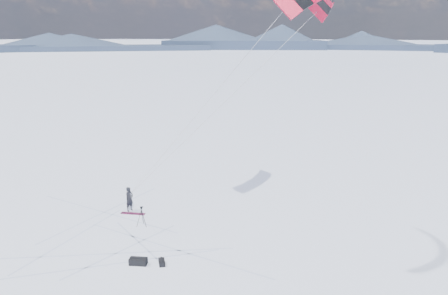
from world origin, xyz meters
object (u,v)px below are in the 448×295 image
Objects in this scene: snowboard at (133,213)px; tripod at (142,213)px; gear_bag_a at (138,261)px; snowkiter at (130,211)px; gear_bag_b at (162,262)px.

tripod is (1.84, -1.06, 0.81)m from snowboard.
gear_bag_a is at bearing -48.27° from tripod.
tripod reaches higher than snowkiter.
gear_bag_b is at bearing -120.89° from snowkiter.
gear_bag_a is 1.23m from gear_bag_b.
tripod is at bearing -171.23° from gear_bag_b.
gear_bag_a is at bearing -67.39° from snowboard.
gear_bag_a is (3.12, -3.60, -0.65)m from tripod.
snowboard is at bearing 109.93° from gear_bag_a.
snowboard is 2.27m from tripod.
gear_bag_b is (5.98, -3.99, 0.10)m from snowboard.
gear_bag_a is (4.95, -4.66, 0.16)m from snowboard.
tripod is 1.28× the size of gear_bag_a.
gear_bag_b is (1.03, 0.67, -0.05)m from gear_bag_a.
tripod reaches higher than gear_bag_a.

